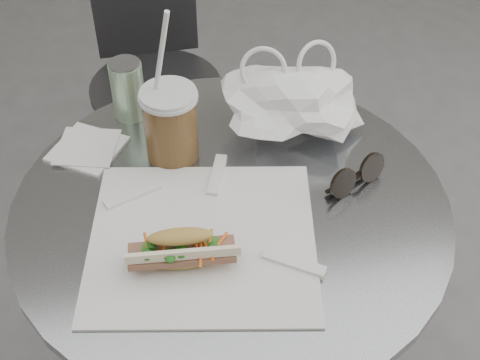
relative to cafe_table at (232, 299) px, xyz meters
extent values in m
cylinder|color=slate|center=(0.00, 0.00, -0.10)|extent=(0.08, 0.08, 0.71)
cylinder|color=slate|center=(0.00, 0.00, 0.26)|extent=(0.76, 0.76, 0.02)
cylinder|color=#2E2E31|center=(-0.06, 0.78, -0.46)|extent=(0.34, 0.34, 0.02)
cylinder|color=#2E2E31|center=(-0.06, 0.78, -0.24)|extent=(0.06, 0.06, 0.44)
cylinder|color=#2E2E31|center=(-0.06, 0.78, -0.02)|extent=(0.38, 0.38, 0.02)
cube|color=#2E2E31|center=(-0.06, 0.96, 0.12)|extent=(0.30, 0.03, 0.26)
cube|color=white|center=(-0.06, -0.07, 0.28)|extent=(0.43, 0.41, 0.00)
ellipsoid|color=tan|center=(-0.10, -0.12, 0.29)|extent=(0.21, 0.09, 0.02)
cube|color=brown|center=(-0.10, -0.12, 0.31)|extent=(0.17, 0.07, 0.01)
ellipsoid|color=tan|center=(-0.10, -0.11, 0.33)|extent=(0.21, 0.09, 0.04)
cylinder|color=brown|center=(-0.08, 0.15, 0.34)|extent=(0.10, 0.10, 0.13)
cylinder|color=silver|center=(-0.08, 0.15, 0.41)|extent=(0.11, 0.11, 0.01)
cylinder|color=white|center=(-0.09, 0.16, 0.46)|extent=(0.05, 0.06, 0.24)
cylinder|color=black|center=(0.19, -0.02, 0.30)|extent=(0.06, 0.04, 0.06)
cylinder|color=black|center=(0.26, 0.01, 0.30)|extent=(0.06, 0.04, 0.06)
cube|color=black|center=(0.23, 0.00, 0.29)|extent=(0.02, 0.01, 0.01)
cube|color=white|center=(-0.24, 0.19, 0.28)|extent=(0.16, 0.16, 0.01)
cube|color=white|center=(-0.24, 0.19, 0.28)|extent=(0.13, 0.13, 0.00)
cylinder|color=#66AA63|center=(-0.15, 0.29, 0.33)|extent=(0.06, 0.06, 0.12)
cylinder|color=slate|center=(-0.15, 0.29, 0.39)|extent=(0.06, 0.06, 0.00)
camera|label=1|loc=(-0.15, -0.79, 1.10)|focal=50.00mm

